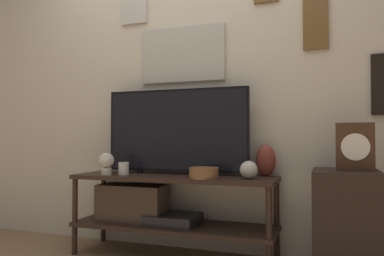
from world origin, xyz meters
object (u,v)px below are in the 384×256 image
Objects in this scene: decorative_bust at (106,162)px; vase_round_glass at (249,170)px; candle_jar at (124,168)px; mantel_clock at (355,147)px; television at (176,130)px; vase_wide_bowl at (204,173)px; vase_urn_stoneware at (266,160)px.

vase_round_glass is at bearing 4.26° from decorative_bust.
candle_jar is 0.31× the size of mantel_clock.
television is 6.82× the size of decorative_bust.
decorative_bust is at bearing -149.53° from candle_jar.
vase_round_glass is at bearing -14.01° from television.
decorative_bust reaches higher than vase_wide_bowl.
vase_urn_stoneware reaches higher than vase_round_glass.
television is 9.28× the size of vase_round_glass.
decorative_bust reaches higher than vase_round_glass.
candle_jar is at bearing -178.35° from mantel_clock.
mantel_clock reaches higher than candle_jar.
vase_wide_bowl is 0.65m from candle_jar.
mantel_clock is (1.70, 0.11, 0.12)m from decorative_bust.
vase_round_glass is 0.74× the size of decorative_bust.
candle_jar is at bearing -179.13° from vase_round_glass.
vase_urn_stoneware is at bearing 37.23° from vase_wide_bowl.
decorative_bust is (-0.11, -0.06, 0.05)m from candle_jar.
television is 0.57m from decorative_bust.
decorative_bust is (-1.05, -0.08, 0.03)m from vase_round_glass.
mantel_clock reaches higher than vase_round_glass.
television is 0.70m from vase_urn_stoneware.
candle_jar is 0.13m from decorative_bust.
mantel_clock is at bearing 6.07° from vase_wide_bowl.
television reaches higher than vase_urn_stoneware.
vase_wide_bowl is 0.97m from mantel_clock.
vase_round_glass reaches higher than candle_jar.
vase_wide_bowl is at bearing -36.47° from television.
vase_urn_stoneware is at bearing 14.54° from decorative_bust.
candle_jar is (-0.36, -0.16, -0.28)m from television.
decorative_bust is at bearing -176.31° from mantel_clock.
vase_round_glass is (-0.08, -0.21, -0.05)m from vase_urn_stoneware.
television reaches higher than mantel_clock.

